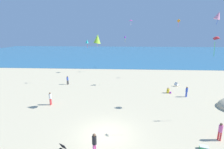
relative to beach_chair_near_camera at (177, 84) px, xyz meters
name	(u,v)px	position (x,y,z in m)	size (l,w,h in m)	color
ground_plane	(113,93)	(-9.70, -3.66, -0.30)	(120.00, 120.00, 0.00)	beige
ocean_water	(119,53)	(-9.70, 41.92, -0.27)	(120.00, 60.00, 0.05)	teal
beach_chair_near_camera	(177,84)	(0.00, 0.00, 0.00)	(0.83, 0.78, 0.63)	white
beach_chair_mid_beach	(62,149)	(-12.62, -15.98, -0.03)	(0.73, 0.77, 0.59)	black
cooler_box	(204,148)	(-2.53, -15.13, -0.16)	(0.65, 0.52, 0.28)	#339956
person_0	(168,91)	(-2.05, -3.22, 0.00)	(0.69, 0.45, 0.80)	yellow
person_1	(68,80)	(-17.12, -0.08, 0.51)	(0.33, 0.33, 1.40)	black
person_2	(220,130)	(-0.85, -13.91, 0.55)	(0.41, 0.41, 1.47)	red
person_3	(94,142)	(-10.29, -16.03, 0.61)	(0.43, 0.43, 1.57)	#D8599E
person_4	(187,91)	(-0.11, -4.57, 0.50)	(0.38, 0.38, 1.38)	blue
person_5	(50,98)	(-16.64, -8.06, 0.58)	(0.35, 0.35, 1.51)	red
kite_magenta	(131,20)	(-6.87, 9.76, 10.09)	(0.62, 0.52, 1.18)	#DB3DA8
kite_red	(215,38)	(-1.77, -13.11, 7.48)	(0.48, 0.54, 1.53)	red
kite_orange	(179,21)	(1.08, 5.31, 9.65)	(0.54, 0.37, 1.49)	orange
kite_lime	(97,39)	(-11.05, -8.22, 7.20)	(1.08, 1.05, 1.26)	#99DB33
kite_pink	(218,15)	(0.93, -7.68, 9.49)	(0.94, 0.83, 1.36)	pink
kite_teal	(87,41)	(-15.49, 8.54, 6.03)	(0.95, 0.94, 1.73)	#1EADAD
kite_purple	(125,37)	(-7.85, 14.32, 6.80)	(0.69, 0.74, 1.56)	purple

